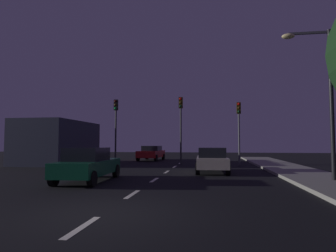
% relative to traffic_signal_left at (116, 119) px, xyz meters
% --- Properties ---
extents(ground_plane, '(80.00, 80.00, 0.00)m').
position_rel_traffic_signal_left_xyz_m(ground_plane, '(5.26, -9.27, -3.74)').
color(ground_plane, black).
extents(sidewalk_curb_right, '(3.00, 40.00, 0.15)m').
position_rel_traffic_signal_left_xyz_m(sidewalk_curb_right, '(12.76, -9.27, -3.66)').
color(sidewalk_curb_right, gray).
rests_on(sidewalk_curb_right, ground_plane).
extents(lane_stripe_nearest, '(0.16, 1.60, 0.01)m').
position_rel_traffic_signal_left_xyz_m(lane_stripe_nearest, '(5.26, -17.47, -3.73)').
color(lane_stripe_nearest, silver).
rests_on(lane_stripe_nearest, ground_plane).
extents(lane_stripe_second, '(0.16, 1.60, 0.01)m').
position_rel_traffic_signal_left_xyz_m(lane_stripe_second, '(5.26, -13.67, -3.73)').
color(lane_stripe_second, silver).
rests_on(lane_stripe_second, ground_plane).
extents(lane_stripe_third, '(0.16, 1.60, 0.01)m').
position_rel_traffic_signal_left_xyz_m(lane_stripe_third, '(5.26, -9.87, -3.73)').
color(lane_stripe_third, silver).
rests_on(lane_stripe_third, ground_plane).
extents(lane_stripe_fourth, '(0.16, 1.60, 0.01)m').
position_rel_traffic_signal_left_xyz_m(lane_stripe_fourth, '(5.26, -6.07, -3.73)').
color(lane_stripe_fourth, silver).
rests_on(lane_stripe_fourth, ground_plane).
extents(lane_stripe_fifth, '(0.16, 1.60, 0.01)m').
position_rel_traffic_signal_left_xyz_m(lane_stripe_fifth, '(5.26, -2.27, -3.73)').
color(lane_stripe_fifth, silver).
rests_on(lane_stripe_fifth, ground_plane).
extents(lane_stripe_sixth, '(0.16, 1.60, 0.01)m').
position_rel_traffic_signal_left_xyz_m(lane_stripe_sixth, '(5.26, 1.53, -3.73)').
color(lane_stripe_sixth, silver).
rests_on(lane_stripe_sixth, ground_plane).
extents(traffic_signal_left, '(0.32, 0.38, 5.38)m').
position_rel_traffic_signal_left_xyz_m(traffic_signal_left, '(0.00, 0.00, 0.00)').
color(traffic_signal_left, '#2D2D30').
rests_on(traffic_signal_left, ground_plane).
extents(traffic_signal_center, '(0.32, 0.38, 5.46)m').
position_rel_traffic_signal_left_xyz_m(traffic_signal_center, '(5.49, 0.00, 0.05)').
color(traffic_signal_center, '#2D2D30').
rests_on(traffic_signal_center, ground_plane).
extents(traffic_signal_right, '(0.32, 0.38, 4.94)m').
position_rel_traffic_signal_left_xyz_m(traffic_signal_right, '(10.09, -0.00, -0.28)').
color(traffic_signal_right, '#4C4C51').
rests_on(traffic_signal_right, ground_plane).
extents(car_stopped_ahead, '(1.93, 4.29, 1.46)m').
position_rel_traffic_signal_left_xyz_m(car_stopped_ahead, '(7.93, -5.98, -3.00)').
color(car_stopped_ahead, beige).
rests_on(car_stopped_ahead, ground_plane).
extents(car_adjacent_lane, '(1.97, 4.46, 1.51)m').
position_rel_traffic_signal_left_xyz_m(car_adjacent_lane, '(2.42, -10.82, -2.97)').
color(car_adjacent_lane, '#0F4C2D').
rests_on(car_adjacent_lane, ground_plane).
extents(car_oncoming_far, '(2.24, 4.26, 1.45)m').
position_rel_traffic_signal_left_xyz_m(car_oncoming_far, '(1.98, 5.17, -2.99)').
color(car_oncoming_far, '#B21919').
rests_on(car_oncoming_far, ground_plane).
extents(street_lamp_right, '(2.09, 0.36, 6.69)m').
position_rel_traffic_signal_left_xyz_m(street_lamp_right, '(12.71, -9.90, 0.34)').
color(street_lamp_right, black).
rests_on(street_lamp_right, ground_plane).
extents(storefront_left, '(4.23, 7.57, 3.55)m').
position_rel_traffic_signal_left_xyz_m(storefront_left, '(-4.85, -0.45, -1.97)').
color(storefront_left, '#333847').
rests_on(storefront_left, ground_plane).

